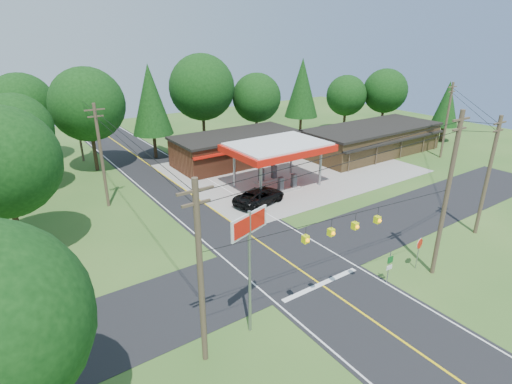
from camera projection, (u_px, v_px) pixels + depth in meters
ground at (287, 261)px, 29.65m from camera, size 120.00×120.00×0.00m
main_highway at (287, 261)px, 29.64m from camera, size 8.00×120.00×0.02m
cross_road at (287, 261)px, 29.64m from camera, size 70.00×7.00×0.02m
lane_center_yellow at (287, 261)px, 29.64m from camera, size 0.15×110.00×0.00m
gas_canopy at (278, 149)px, 42.76m from camera, size 10.60×7.40×4.88m
convenience_store at (237, 148)px, 51.78m from camera, size 16.40×7.55×3.80m
strip_building at (372, 139)px, 55.94m from camera, size 20.40×8.75×3.80m
utility_pole_near_right at (447, 195)px, 26.05m from camera, size 1.80×0.30×11.50m
utility_pole_near_left at (200, 273)px, 18.88m from camera, size 1.80×0.30×10.00m
utility_pole_far_left at (101, 155)px, 37.25m from camera, size 1.80×0.30×10.00m
utility_pole_right_b at (488, 175)px, 31.97m from camera, size 1.80×0.30×10.00m
utility_pole_far_right at (447, 119)px, 52.55m from camera, size 1.80×0.30×10.00m
utility_pole_north at (78, 125)px, 51.21m from camera, size 0.30×0.30×9.50m
overhead_beacons at (344, 217)px, 22.23m from camera, size 17.04×2.04×1.03m
treeline_backdrop at (163, 111)px, 45.66m from camera, size 70.27×51.59×13.30m
suv_car at (260, 196)px, 39.37m from camera, size 6.86×6.86×1.58m
sedan_car at (258, 158)px, 51.78m from camera, size 5.48×5.48×1.37m
big_stop_sign at (250, 244)px, 20.70m from camera, size 2.67×0.90×7.46m
octagonal_stop_sign at (419, 246)px, 28.07m from camera, size 0.84×0.19×2.45m
route_sign_post at (389, 265)px, 26.52m from camera, size 0.49×0.11×2.39m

